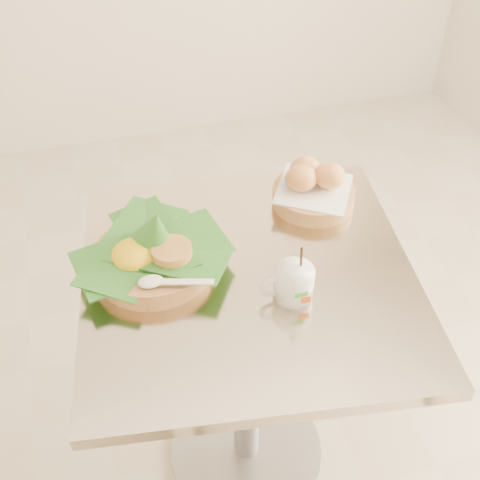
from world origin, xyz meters
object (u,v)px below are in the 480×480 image
object	(u,v)px
bread_basket	(313,188)
coffee_mug	(293,282)
cafe_table	(248,338)
rice_basket	(152,253)

from	to	relation	value
bread_basket	coffee_mug	xyz separation A→B (m)	(-0.15, -0.28, -0.00)
cafe_table	coffee_mug	bearing A→B (deg)	-53.84
cafe_table	bread_basket	distance (m)	0.39
cafe_table	rice_basket	world-z (taller)	rice_basket
bread_basket	coffee_mug	distance (m)	0.32
rice_basket	cafe_table	bearing A→B (deg)	-19.84
coffee_mug	bread_basket	bearing A→B (deg)	61.58
rice_basket	bread_basket	xyz separation A→B (m)	(0.41, 0.12, -0.00)
cafe_table	coffee_mug	world-z (taller)	coffee_mug
cafe_table	coffee_mug	distance (m)	0.28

